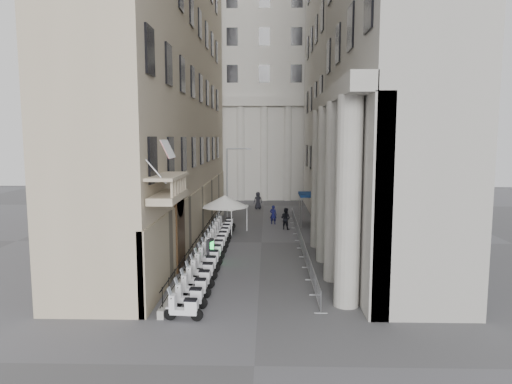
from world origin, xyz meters
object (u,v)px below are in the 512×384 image
scooter_0 (184,321)px  security_tent (220,200)px  info_kiosk (210,251)px  pedestrian_a (273,215)px  street_lamp (230,180)px  pedestrian_b (286,219)px

scooter_0 → security_tent: size_ratio=0.38×
scooter_0 → security_tent: 19.70m
info_kiosk → pedestrian_a: 14.19m
street_lamp → scooter_0: bearing=-105.8°
street_lamp → info_kiosk: bearing=-106.3°
pedestrian_a → pedestrian_b: pedestrian_b is taller
pedestrian_b → info_kiosk: bearing=96.9°
info_kiosk → pedestrian_b: 12.30m
info_kiosk → scooter_0: bearing=-75.2°
security_tent → pedestrian_b: size_ratio=2.06×
street_lamp → pedestrian_b: bearing=-30.3°
pedestrian_a → pedestrian_b: 2.66m
info_kiosk → pedestrian_a: (4.21, 13.55, 0.08)m
info_kiosk → pedestrian_a: bearing=87.5°
security_tent → pedestrian_a: size_ratio=2.22×
pedestrian_b → pedestrian_a: bearing=-34.2°
scooter_0 → street_lamp: (0.25, 21.74, 4.20)m
scooter_0 → pedestrian_a: size_ratio=0.84×
street_lamp → pedestrian_b: street_lamp is taller
info_kiosk → pedestrian_b: bearing=79.4°
pedestrian_b → street_lamp: bearing=17.1°
security_tent → pedestrian_a: (4.59, 3.31, -1.80)m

